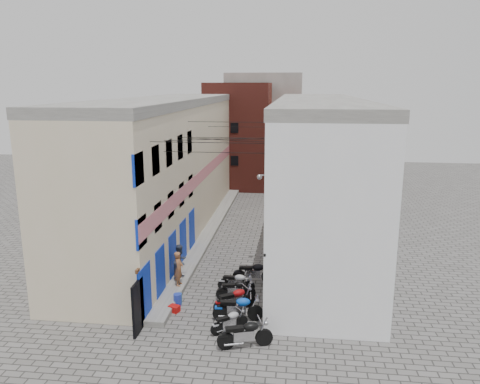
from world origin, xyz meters
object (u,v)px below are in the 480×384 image
at_px(motorcycle_d, 235,298).
at_px(person_a, 179,269).
at_px(motorcycle_e, 236,288).
at_px(person_b, 180,261).
at_px(red_crate, 174,309).
at_px(motorcycle_a, 245,332).
at_px(motorcycle_f, 236,281).
at_px(motorcycle_g, 254,271).
at_px(water_jug_near, 177,300).
at_px(water_jug_far, 179,298).
at_px(motorcycle_b, 229,320).
at_px(motorcycle_c, 238,307).

bearing_deg(motorcycle_d, person_a, -154.21).
bearing_deg(motorcycle_e, person_a, -115.93).
relative_size(person_b, red_crate, 3.85).
relative_size(motorcycle_a, motorcycle_f, 1.19).
relative_size(motorcycle_g, red_crate, 4.69).
distance_m(water_jug_near, red_crate, 0.61).
xyz_separation_m(motorcycle_a, motorcycle_d, (-0.80, 2.94, -0.04)).
xyz_separation_m(motorcycle_d, water_jug_far, (-2.65, 0.37, -0.35)).
relative_size(motorcycle_b, water_jug_near, 3.02).
distance_m(motorcycle_f, water_jug_near, 3.08).
xyz_separation_m(motorcycle_b, water_jug_near, (-2.69, 1.98, -0.21)).
xyz_separation_m(motorcycle_g, person_b, (-3.70, -0.36, 0.51)).
relative_size(motorcycle_e, motorcycle_f, 1.02).
relative_size(motorcycle_c, red_crate, 4.72).
bearing_deg(motorcycle_f, motorcycle_d, 9.53).
bearing_deg(motorcycle_e, motorcycle_f, 174.01).
xyz_separation_m(motorcycle_a, motorcycle_e, (-0.89, 4.06, -0.09)).
bearing_deg(motorcycle_a, person_a, -158.73).
height_order(motorcycle_f, person_b, person_b).
distance_m(motorcycle_e, water_jug_far, 2.68).
bearing_deg(person_b, motorcycle_d, -109.52).
relative_size(motorcycle_f, motorcycle_g, 0.86).
height_order(motorcycle_c, motorcycle_e, motorcycle_c).
distance_m(motorcycle_f, red_crate, 3.48).
relative_size(water_jug_far, red_crate, 1.05).
xyz_separation_m(person_b, water_jug_far, (0.48, -2.33, -0.89)).
bearing_deg(motorcycle_e, water_jug_near, -81.72).
bearing_deg(motorcycle_a, motorcycle_c, 177.41).
bearing_deg(motorcycle_d, water_jug_far, -131.02).
height_order(motorcycle_b, red_crate, motorcycle_b).
xyz_separation_m(motorcycle_c, person_a, (-3.25, 2.68, 0.48)).
distance_m(motorcycle_c, water_jug_near, 3.10).
relative_size(motorcycle_g, water_jug_near, 3.81).
xyz_separation_m(motorcycle_a, motorcycle_g, (-0.24, 6.00, -0.01)).
xyz_separation_m(water_jug_far, red_crate, (0.00, -0.82, -0.10)).
height_order(motorcycle_c, red_crate, motorcycle_c).
xyz_separation_m(motorcycle_d, motorcycle_f, (-0.19, 1.98, -0.05)).
height_order(motorcycle_a, motorcycle_f, motorcycle_a).
distance_m(motorcycle_b, person_a, 4.77).
bearing_deg(motorcycle_a, motorcycle_f, 174.04).
height_order(motorcycle_c, person_a, person_a).
bearing_deg(motorcycle_d, motorcycle_g, 136.47).
bearing_deg(motorcycle_a, motorcycle_b, -162.73).
bearing_deg(motorcycle_g, red_crate, -47.13).
distance_m(motorcycle_e, person_a, 3.03).
bearing_deg(person_a, motorcycle_c, -130.15).
relative_size(motorcycle_b, motorcycle_e, 0.90).
height_order(motorcycle_b, motorcycle_d, motorcycle_d).
relative_size(motorcycle_a, person_b, 1.24).
distance_m(motorcycle_b, motorcycle_f, 3.82).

